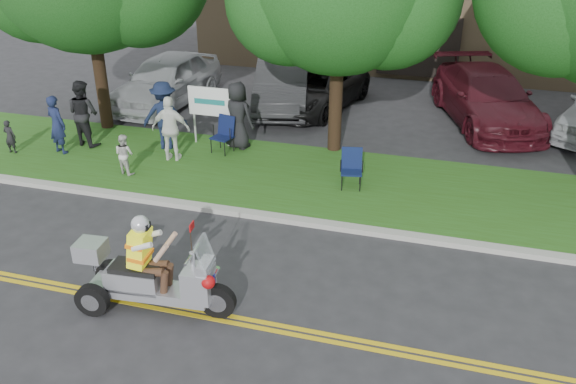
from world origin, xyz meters
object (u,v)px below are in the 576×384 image
(lawn_chair_a, at_px, (352,165))
(parked_car_far_left, at_px, (166,80))
(spectator_adult_right, at_px, (171,129))
(lawn_chair_b, at_px, (224,132))
(trike_scooter, at_px, (149,277))
(parked_car_mid, at_px, (315,89))
(spectator_adult_left, at_px, (57,124))
(parked_car_left, at_px, (282,84))
(spectator_adult_mid, at_px, (83,113))
(parked_car_right, at_px, (487,97))

(lawn_chair_a, xyz_separation_m, parked_car_far_left, (-7.20, 4.67, 0.21))
(lawn_chair_a, relative_size, spectator_adult_right, 0.54)
(lawn_chair_b, bearing_deg, parked_car_far_left, 148.89)
(lawn_chair_b, relative_size, spectator_adult_right, 0.57)
(trike_scooter, height_order, parked_car_mid, trike_scooter)
(trike_scooter, relative_size, spectator_adult_left, 1.74)
(lawn_chair_b, xyz_separation_m, parked_car_left, (0.36, 4.34, 0.13))
(trike_scooter, bearing_deg, spectator_adult_mid, 125.59)
(parked_car_left, bearing_deg, parked_car_far_left, 179.23)
(lawn_chair_b, height_order, parked_car_right, parked_car_right)
(spectator_adult_mid, height_order, parked_car_mid, spectator_adult_mid)
(trike_scooter, xyz_separation_m, lawn_chair_b, (-1.29, 6.79, 0.02))
(lawn_chair_a, distance_m, lawn_chair_b, 3.93)
(lawn_chair_b, bearing_deg, parked_car_right, 48.24)
(spectator_adult_mid, height_order, parked_car_right, spectator_adult_mid)
(parked_car_far_left, distance_m, parked_car_left, 3.91)
(lawn_chair_a, distance_m, parked_car_left, 6.49)
(parked_car_right, bearing_deg, trike_scooter, -135.53)
(spectator_adult_left, bearing_deg, parked_car_right, -133.85)
(parked_car_left, bearing_deg, trike_scooter, -98.65)
(parked_car_mid, relative_size, parked_car_right, 0.85)
(spectator_adult_right, bearing_deg, trike_scooter, 104.78)
(spectator_adult_mid, xyz_separation_m, spectator_adult_right, (2.81, -0.32, -0.05))
(trike_scooter, relative_size, lawn_chair_b, 2.84)
(spectator_adult_mid, distance_m, parked_car_left, 6.57)
(spectator_adult_right, bearing_deg, parked_car_far_left, -69.58)
(parked_car_mid, bearing_deg, parked_car_far_left, -155.27)
(lawn_chair_b, distance_m, spectator_adult_right, 1.49)
(spectator_adult_right, xyz_separation_m, parked_car_far_left, (-2.35, 4.43, -0.12))
(spectator_adult_mid, relative_size, parked_car_mid, 0.39)
(lawn_chair_b, relative_size, parked_car_mid, 0.21)
(spectator_adult_left, relative_size, parked_car_mid, 0.34)
(trike_scooter, distance_m, spectator_adult_left, 7.79)
(parked_car_left, distance_m, parked_car_right, 6.51)
(lawn_chair_b, xyz_separation_m, spectator_adult_left, (-4.29, -1.35, 0.25))
(parked_car_mid, distance_m, parked_car_right, 5.42)
(parked_car_mid, bearing_deg, spectator_adult_right, -101.97)
(parked_car_right, bearing_deg, parked_car_left, 163.11)
(lawn_chair_a, distance_m, spectator_adult_mid, 7.70)
(spectator_adult_right, relative_size, parked_car_left, 0.36)
(trike_scooter, distance_m, lawn_chair_a, 6.12)
(lawn_chair_b, height_order, parked_car_left, parked_car_left)
(parked_car_left, bearing_deg, lawn_chair_b, -108.17)
(lawn_chair_b, distance_m, spectator_adult_left, 4.50)
(trike_scooter, xyz_separation_m, lawn_chair_a, (2.46, 5.60, -0.00))
(lawn_chair_b, distance_m, parked_car_mid, 4.71)
(parked_car_mid, bearing_deg, trike_scooter, -77.61)
(trike_scooter, height_order, parked_car_right, trike_scooter)
(spectator_adult_right, height_order, parked_car_left, spectator_adult_right)
(spectator_adult_left, bearing_deg, trike_scooter, 153.59)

